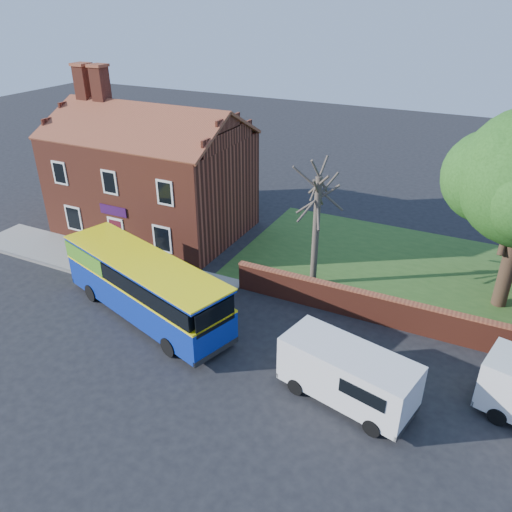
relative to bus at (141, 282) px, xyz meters
The scene contains 9 objects.
ground 3.40m from the bus, 64.27° to the right, with size 120.00×120.00×0.00m, color black.
pavement 6.79m from the bus, 151.22° to the left, with size 18.00×3.50×0.12m, color gray.
kerb 6.17m from the bus, 166.24° to the left, with size 18.00×0.15×0.14m, color slate.
grass_strip 17.74m from the bus, 36.15° to the left, with size 26.00×12.00×0.04m, color #426B28.
shop_building 10.73m from the bus, 122.96° to the left, with size 12.30×8.13×10.50m.
boundary_wall 14.95m from the bus, 17.19° to the left, with size 22.00×0.38×1.60m.
bus is the anchor object (origin of this frame).
van_near 11.22m from the bus, ahead, with size 5.72×3.31×2.36m.
bare_tree 9.58m from the bus, 44.42° to the left, with size 2.59×3.09×6.91m.
Camera 1 is at (13.35, -14.04, 14.52)m, focal length 35.00 mm.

